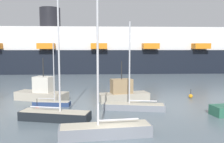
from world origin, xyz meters
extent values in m
plane|color=slate|center=(0.00, 0.00, 0.00)|extent=(600.00, 600.00, 0.00)
cube|color=black|center=(-5.30, 5.27, 0.41)|extent=(6.60, 2.83, 0.81)
cube|color=beige|center=(-5.30, 5.27, 0.83)|extent=(6.32, 2.65, 0.04)
cylinder|color=silver|center=(-4.79, 5.18, 6.48)|extent=(0.15, 0.15, 11.34)
cylinder|color=silver|center=(-6.21, 5.45, 1.16)|extent=(2.85, 0.67, 0.12)
cube|color=gray|center=(-0.68, 1.28, 0.43)|extent=(6.93, 2.60, 0.87)
cube|color=beige|center=(-0.68, 1.28, 0.89)|extent=(6.64, 2.44, 0.04)
cylinder|color=silver|center=(-1.22, 1.20, 5.45)|extent=(0.16, 0.16, 9.16)
cylinder|color=silver|center=(0.29, 1.43, 1.22)|extent=(3.03, 0.58, 0.13)
cube|color=gray|center=(2.25, 8.81, 0.32)|extent=(6.53, 2.30, 0.64)
cube|color=beige|center=(2.25, 8.81, 0.66)|extent=(6.26, 2.15, 0.04)
cylinder|color=silver|center=(1.74, 8.89, 4.93)|extent=(0.15, 0.15, 8.58)
cylinder|color=silver|center=(3.16, 8.68, 0.99)|extent=(2.86, 0.53, 0.12)
cube|color=navy|center=(-6.89, 10.68, 0.24)|extent=(4.28, 1.42, 0.48)
cube|color=beige|center=(-6.89, 10.68, 0.50)|extent=(4.11, 1.33, 0.04)
cylinder|color=silver|center=(-6.56, 10.64, 4.07)|extent=(0.10, 0.10, 7.18)
cylinder|color=silver|center=(-7.50, 10.74, 0.83)|extent=(1.89, 0.28, 0.08)
cube|color=#BCB29E|center=(-8.85, 13.62, 0.53)|extent=(6.92, 3.98, 1.06)
cube|color=silver|center=(-8.53, 13.53, 2.03)|extent=(2.61, 2.22, 1.93)
cylinder|color=#262626|center=(-8.53, 13.53, 4.14)|extent=(0.13, 0.13, 2.30)
cube|color=#BCB29E|center=(1.44, 13.09, 0.49)|extent=(6.49, 3.51, 0.98)
cube|color=#A3845B|center=(1.14, 13.01, 1.86)|extent=(2.85, 2.10, 1.74)
cylinder|color=#262626|center=(1.14, 13.01, 3.81)|extent=(0.12, 0.12, 2.17)
sphere|color=orange|center=(10.30, 14.62, 0.26)|extent=(0.52, 0.52, 0.52)
cylinder|color=black|center=(10.30, 14.62, 0.85)|extent=(0.06, 0.06, 0.66)
sphere|color=red|center=(-7.73, 8.04, 0.26)|extent=(0.53, 0.53, 0.53)
cylinder|color=black|center=(-7.73, 8.04, 0.95)|extent=(0.06, 0.06, 0.86)
cube|color=black|center=(3.27, 51.00, 3.02)|extent=(110.38, 19.61, 6.04)
cube|color=white|center=(3.27, 51.00, 7.03)|extent=(101.52, 17.43, 1.98)
cube|color=white|center=(3.27, 51.00, 9.01)|extent=(95.43, 16.38, 1.98)
cube|color=white|center=(3.27, 51.00, 10.99)|extent=(89.34, 15.33, 1.98)
cube|color=orange|center=(-15.63, 42.26, 7.03)|extent=(4.07, 3.23, 1.38)
cube|color=orange|center=(-2.82, 42.76, 7.03)|extent=(4.07, 3.23, 1.38)
cube|color=orange|center=(9.98, 43.25, 7.03)|extent=(4.07, 3.23, 1.38)
cube|color=orange|center=(22.79, 43.74, 7.03)|extent=(4.07, 3.23, 1.38)
cylinder|color=black|center=(-16.49, 50.23, 14.72)|extent=(5.54, 5.54, 5.49)
camera|label=1|loc=(-0.44, -15.50, 6.48)|focal=37.72mm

